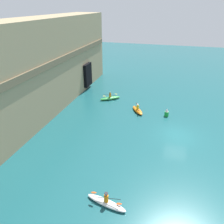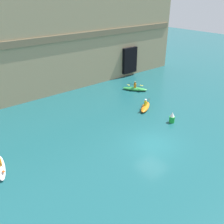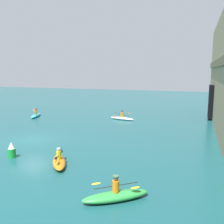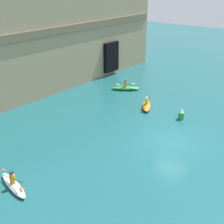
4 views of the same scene
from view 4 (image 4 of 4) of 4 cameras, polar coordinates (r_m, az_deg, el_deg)
ground_plane at (r=25.29m, az=11.01°, el=-5.42°), size 120.00×120.00×0.00m
cliff_bluff at (r=33.49m, az=-19.26°, el=11.69°), size 44.82×5.53×11.85m
kayak_orange at (r=31.21m, az=6.31°, el=1.17°), size 2.80×2.19×1.15m
kayak_white at (r=20.76m, az=-17.60°, el=-12.51°), size 1.33×3.29×1.16m
kayak_green at (r=36.09m, az=2.47°, el=4.44°), size 2.58×3.10×1.23m
marker_buoy at (r=29.21m, az=12.53°, el=-0.33°), size 0.54×0.54×1.12m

